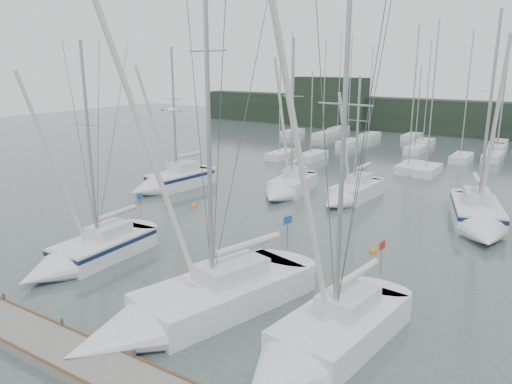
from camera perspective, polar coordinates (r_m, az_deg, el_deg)
ground at (r=22.89m, az=-9.73°, el=-12.79°), size 160.00×160.00×0.00m
dock at (r=19.93m, az=-19.92°, el=-17.35°), size 24.00×2.00×0.40m
far_treeline at (r=78.43m, az=22.56°, el=7.78°), size 90.00×4.00×5.00m
far_building_left at (r=82.38m, az=8.45°, el=10.06°), size 12.00×3.00×8.00m
mast_forest at (r=62.81m, az=21.58°, el=4.54°), size 50.37×27.50×14.88m
sailboat_near_left at (r=28.00m, az=-19.34°, el=-6.95°), size 2.96×8.54×12.41m
sailboat_near_center at (r=21.14m, az=-9.13°, el=-13.38°), size 6.06×11.45×18.48m
sailboat_near_right at (r=18.79m, az=6.68°, el=-17.26°), size 3.98×9.24×15.41m
sailboat_mid_a at (r=42.45m, az=-10.04°, el=1.10°), size 3.55×8.31×12.47m
sailboat_mid_b at (r=40.12m, az=3.49°, el=0.42°), size 3.47×7.80×13.05m
sailboat_mid_c at (r=38.88m, az=10.51°, el=-0.33°), size 2.82×7.73×10.19m
sailboat_mid_d at (r=34.91m, az=24.17°, el=-2.93°), size 5.27×9.42×14.52m
buoy_b at (r=29.30m, az=13.25°, el=-6.66°), size 0.49×0.49×0.49m
buoy_c at (r=37.42m, az=-7.09°, el=-1.66°), size 0.50×0.50×0.50m
seagull at (r=22.56m, az=-9.64°, el=9.21°), size 1.10×0.48×0.22m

